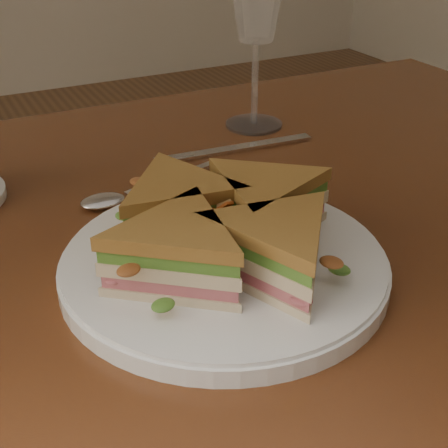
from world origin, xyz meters
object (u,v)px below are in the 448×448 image
object	(u,v)px
plate	(224,265)
spoon	(121,196)
table	(231,291)
sandwich_wedges	(224,229)
knife	(230,150)

from	to	relation	value
plate	spoon	world-z (taller)	plate
table	sandwich_wedges	size ratio (longest dim) A/B	4.38
table	plate	xyz separation A→B (m)	(-0.06, -0.10, 0.11)
table	plate	distance (m)	0.15
table	knife	distance (m)	0.20
spoon	plate	bearing A→B (deg)	-94.28
table	plate	size ratio (longest dim) A/B	4.17
table	plate	world-z (taller)	plate
spoon	knife	world-z (taller)	spoon
table	sandwich_wedges	world-z (taller)	sandwich_wedges
plate	spoon	bearing A→B (deg)	100.97
table	knife	world-z (taller)	knife
plate	sandwich_wedges	distance (m)	0.04
sandwich_wedges	spoon	distance (m)	0.19
spoon	knife	bearing A→B (deg)	5.89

